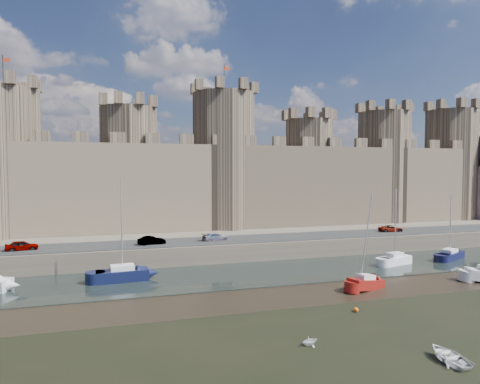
{
  "coord_description": "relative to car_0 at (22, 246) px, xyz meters",
  "views": [
    {
      "loc": [
        -16.65,
        -23.81,
        12.45
      ],
      "look_at": [
        -2.94,
        22.0,
        9.95
      ],
      "focal_mm": 32.0,
      "sensor_mm": 36.0,
      "label": 1
    }
  ],
  "objects": [
    {
      "name": "road",
      "position": [
        27.42,
        0.37,
        -0.59
      ],
      "size": [
        160.0,
        7.0,
        0.1
      ],
      "primitive_type": "cube",
      "color": "black",
      "rests_on": "quay"
    },
    {
      "name": "dinghy_3",
      "position": [
        23.96,
        -30.5,
        -2.82
      ],
      "size": [
        1.24,
        1.07,
        0.64
      ],
      "primitive_type": "imported",
      "rotation": [
        1.57,
        0.0,
        1.6
      ],
      "color": "white",
      "rests_on": "ground"
    },
    {
      "name": "sailboat_3",
      "position": [
        55.34,
        -9.7,
        -2.42
      ],
      "size": [
        5.45,
        3.88,
        8.92
      ],
      "rotation": [
        0.0,
        0.0,
        0.42
      ],
      "color": "black",
      "rests_on": "ground"
    },
    {
      "name": "sailboat_4",
      "position": [
        35.9,
        -19.12,
        -2.41
      ],
      "size": [
        4.52,
        2.88,
        9.87
      ],
      "rotation": [
        0.0,
        0.0,
        0.32
      ],
      "color": "maroon",
      "rests_on": "ground"
    },
    {
      "name": "sailboat_2",
      "position": [
        45.98,
        -10.36,
        -2.34
      ],
      "size": [
        4.87,
        2.87,
        9.87
      ],
      "rotation": [
        0.0,
        0.0,
        0.25
      ],
      "color": "white",
      "rests_on": "ground"
    },
    {
      "name": "sailboat_1",
      "position": [
        11.68,
        -8.7,
        -2.27
      ],
      "size": [
        5.78,
        2.54,
        11.34
      ],
      "rotation": [
        0.0,
        0.0,
        0.06
      ],
      "color": "black",
      "rests_on": "ground"
    },
    {
      "name": "car_2",
      "position": [
        24.5,
        0.47,
        -0.08
      ],
      "size": [
        4.04,
        2.29,
        1.1
      ],
      "primitive_type": "imported",
      "rotation": [
        0.0,
        0.0,
        1.78
      ],
      "color": "gray",
      "rests_on": "quay"
    },
    {
      "name": "water_channel",
      "position": [
        27.42,
        -9.63,
        -3.1
      ],
      "size": [
        160.0,
        12.0,
        0.08
      ],
      "primitive_type": "cube",
      "color": "black",
      "rests_on": "ground"
    },
    {
      "name": "car_0",
      "position": [
        0.0,
        0.0,
        0.0
      ],
      "size": [
        3.92,
        2.07,
        1.27
      ],
      "primitive_type": "imported",
      "rotation": [
        0.0,
        0.0,
        1.73
      ],
      "color": "gray",
      "rests_on": "quay"
    },
    {
      "name": "castle",
      "position": [
        26.78,
        14.37,
        8.54
      ],
      "size": [
        108.5,
        11.0,
        29.0
      ],
      "color": "#42382B",
      "rests_on": "quay"
    },
    {
      "name": "quay",
      "position": [
        27.42,
        26.37,
        -1.89
      ],
      "size": [
        160.0,
        60.0,
        2.5
      ],
      "primitive_type": "cube",
      "color": "#4C443A",
      "rests_on": "ground"
    },
    {
      "name": "ground",
      "position": [
        27.42,
        -33.63,
        -3.14
      ],
      "size": [
        160.0,
        160.0,
        0.0
      ],
      "primitive_type": "plane",
      "color": "black",
      "rests_on": "ground"
    },
    {
      "name": "dinghy_2",
      "position": [
        31.5,
        -35.43,
        -2.82
      ],
      "size": [
        2.2,
        3.06,
        0.63
      ],
      "primitive_type": "imported",
      "rotation": [
        1.57,
        0.0,
        3.15
      ],
      "color": "silver",
      "rests_on": "ground"
    },
    {
      "name": "car_3",
      "position": [
        53.25,
        0.52,
        -0.11
      ],
      "size": [
        4.03,
        2.28,
        1.06
      ],
      "primitive_type": "imported",
      "rotation": [
        0.0,
        0.0,
        1.43
      ],
      "color": "gray",
      "rests_on": "quay"
    },
    {
      "name": "car_1",
      "position": [
        15.62,
        -0.46,
        -0.04
      ],
      "size": [
        3.73,
        1.68,
        1.19
      ],
      "primitive_type": "imported",
      "rotation": [
        0.0,
        0.0,
        1.69
      ],
      "color": "gray",
      "rests_on": "quay"
    },
    {
      "name": "buoy_1",
      "position": [
        31.03,
        -25.13,
        -2.93
      ],
      "size": [
        0.41,
        0.41,
        0.41
      ],
      "primitive_type": "sphere",
      "color": "#FF5C0B",
      "rests_on": "ground"
    }
  ]
}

